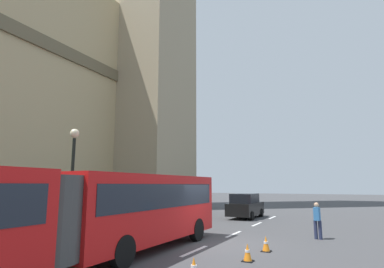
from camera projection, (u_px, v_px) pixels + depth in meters
ground_plane at (212, 243)px, 13.45m from camera, size 160.00×160.00×0.00m
lane_centre_marking at (194, 251)px, 11.89m from camera, size 29.80×0.16×0.01m
articulated_bus at (39, 214)px, 8.29m from camera, size 17.84×2.54×2.90m
sedan_lead at (246, 206)px, 23.89m from camera, size 4.40×1.86×1.85m
traffic_cone_west at (194, 268)px, 8.38m from camera, size 0.36×0.36×0.58m
traffic_cone_middle at (248, 253)px, 10.33m from camera, size 0.36×0.36×0.58m
traffic_cone_east at (266, 244)px, 11.85m from camera, size 0.36×0.36×0.58m
street_lamp at (72, 174)px, 15.03m from camera, size 0.44×0.44×5.27m
pedestrian_near_cones at (317, 219)px, 14.61m from camera, size 0.43×0.36×1.69m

